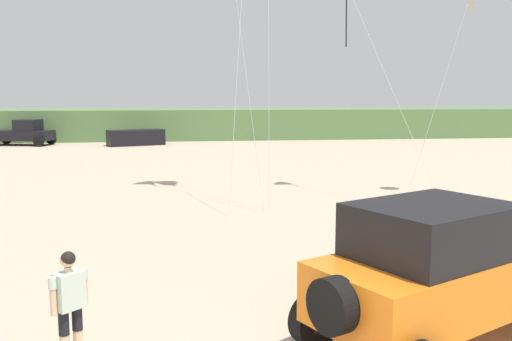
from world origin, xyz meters
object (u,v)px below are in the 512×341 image
at_px(jeep, 443,269).
at_px(distant_sedan, 136,137).
at_px(person_watching, 70,301).
at_px(distant_pickup, 23,133).

bearing_deg(jeep, distant_sedan, 102.12).
xyz_separation_m(person_watching, distant_pickup, (-10.60, 36.54, 0.00)).
distance_m(person_watching, distant_pickup, 38.04).
relative_size(jeep, person_watching, 3.00).
distance_m(jeep, person_watching, 5.61).
height_order(person_watching, distant_sedan, person_watching).
bearing_deg(distant_sedan, distant_pickup, 152.92).
bearing_deg(distant_pickup, person_watching, -73.82).
xyz_separation_m(jeep, distant_pickup, (-16.20, 36.63, -0.26)).
bearing_deg(distant_pickup, jeep, -66.14).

